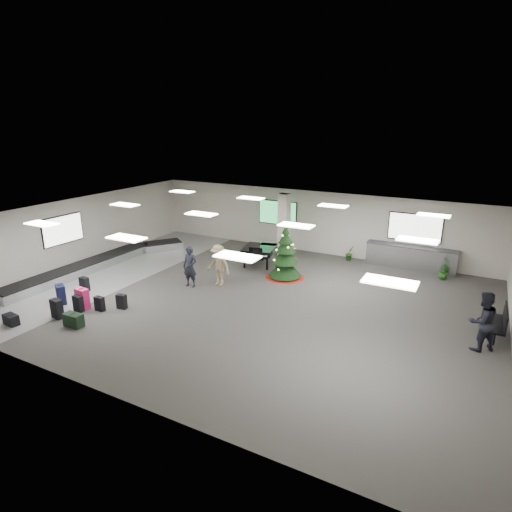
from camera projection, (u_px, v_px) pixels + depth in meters
The scene contains 21 objects.
ground at pixel (247, 298), 16.66m from camera, with size 18.00×18.00×0.00m, color #343230.
room_envelope at pixel (246, 235), 16.69m from camera, with size 18.02×14.02×3.21m.
baggage_carousel at pixel (100, 263), 20.06m from camera, with size 2.28×9.71×0.43m.
service_counter at pixel (411, 257), 19.82m from camera, with size 4.05×0.65×1.08m.
suitcase_0 at pixel (57, 309), 14.90m from camera, with size 0.47×0.30×0.71m.
suitcase_1 at pixel (78, 304), 15.43m from camera, with size 0.40×0.23×0.62m.
pink_suitcase at pixel (82, 299), 15.62m from camera, with size 0.52×0.33×0.80m.
suitcase_3 at pixel (122, 301), 15.67m from camera, with size 0.39×0.25×0.56m.
navy_suitcase at pixel (61, 294), 16.06m from camera, with size 0.55×0.47×0.76m.
green_duffel at pixel (74, 320), 14.33m from camera, with size 0.68×0.35×0.47m.
suitcase_7 at pixel (100, 304), 15.50m from camera, with size 0.37×0.19×0.55m.
suitcase_8 at pixel (84, 284), 17.31m from camera, with size 0.40×0.24×0.59m.
black_duffel at pixel (11, 320), 14.44m from camera, with size 0.60×0.37×0.39m.
christmas_tree at pixel (285, 259), 18.62m from camera, with size 1.72×1.72×2.45m.
grand_piano at pixel (259, 250), 20.26m from camera, with size 1.74×2.07×1.03m.
bench at pixel (500, 321), 13.51m from camera, with size 0.54×1.58×1.00m.
traveler_a at pixel (190, 267), 17.59m from camera, with size 0.62×0.41×1.71m, color black.
traveler_b at pixel (219, 265), 17.75m from camera, with size 1.13×0.65×1.74m, color #927E5A.
traveler_bench at pixel (482, 321), 12.67m from camera, with size 0.91×0.71×1.86m, color black.
potted_plant_left at pixel (350, 253), 21.03m from camera, with size 0.41×0.33×0.75m, color #174416.
potted_plant_right at pixel (444, 271), 18.55m from camera, with size 0.41×0.41×0.74m, color #174416.
Camera 1 is at (7.59, -13.37, 6.63)m, focal length 30.00 mm.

